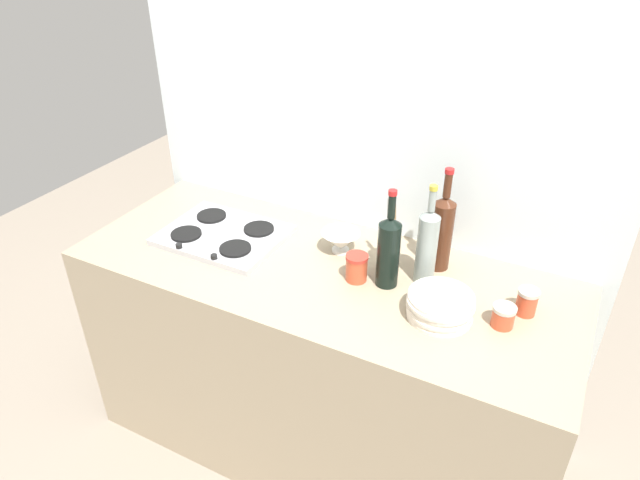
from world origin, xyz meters
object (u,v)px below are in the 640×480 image
(stovetop_hob, at_px, (223,235))
(plate_stack, at_px, (440,306))
(wine_bottle_mid_right, at_px, (442,231))
(condiment_jar_rear, at_px, (357,267))
(wine_bottle_leftmost, at_px, (389,250))
(condiment_jar_spare, at_px, (503,316))
(utensil_crock, at_px, (389,247))
(condiment_jar_front, at_px, (527,302))
(wine_bottle_mid_left, at_px, (427,245))
(mixing_bowl, at_px, (341,241))

(stovetop_hob, bearing_deg, plate_stack, -4.98)
(wine_bottle_mid_right, xyz_separation_m, condiment_jar_rear, (-0.22, -0.21, -0.10))
(wine_bottle_leftmost, distance_m, condiment_jar_spare, 0.41)
(wine_bottle_leftmost, bearing_deg, condiment_jar_spare, -6.03)
(utensil_crock, bearing_deg, condiment_jar_front, -6.92)
(stovetop_hob, distance_m, condiment_jar_rear, 0.57)
(stovetop_hob, xyz_separation_m, condiment_jar_rear, (0.57, -0.01, 0.04))
(wine_bottle_leftmost, relative_size, condiment_jar_front, 4.03)
(wine_bottle_mid_left, xyz_separation_m, condiment_jar_front, (0.34, -0.02, -0.10))
(wine_bottle_leftmost, height_order, condiment_jar_rear, wine_bottle_leftmost)
(plate_stack, distance_m, wine_bottle_mid_left, 0.22)
(mixing_bowl, relative_size, condiment_jar_front, 1.63)
(condiment_jar_rear, bearing_deg, wine_bottle_mid_right, 42.50)
(mixing_bowl, bearing_deg, condiment_jar_front, -5.01)
(plate_stack, relative_size, wine_bottle_mid_left, 0.59)
(stovetop_hob, height_order, condiment_jar_front, condiment_jar_front)
(condiment_jar_front, bearing_deg, wine_bottle_mid_left, 176.51)
(wine_bottle_mid_right, xyz_separation_m, condiment_jar_front, (0.33, -0.13, -0.10))
(utensil_crock, distance_m, condiment_jar_rear, 0.15)
(wine_bottle_mid_right, relative_size, condiment_jar_spare, 5.27)
(wine_bottle_mid_right, bearing_deg, wine_bottle_mid_left, -99.19)
(wine_bottle_leftmost, xyz_separation_m, wine_bottle_mid_right, (0.12, 0.18, 0.01))
(wine_bottle_mid_left, bearing_deg, wine_bottle_mid_right, 80.81)
(plate_stack, relative_size, wine_bottle_leftmost, 0.60)
(plate_stack, relative_size, condiment_jar_spare, 2.96)
(stovetop_hob, height_order, plate_stack, plate_stack)
(stovetop_hob, height_order, wine_bottle_mid_right, wine_bottle_mid_right)
(mixing_bowl, distance_m, condiment_jar_spare, 0.64)
(plate_stack, height_order, wine_bottle_leftmost, wine_bottle_leftmost)
(condiment_jar_front, height_order, condiment_jar_spare, condiment_jar_front)
(utensil_crock, relative_size, condiment_jar_rear, 2.91)
(wine_bottle_leftmost, relative_size, mixing_bowl, 2.47)
(wine_bottle_mid_left, height_order, utensil_crock, wine_bottle_mid_left)
(wine_bottle_leftmost, xyz_separation_m, condiment_jar_rear, (-0.10, -0.03, -0.09))
(wine_bottle_mid_right, xyz_separation_m, condiment_jar_spare, (0.27, -0.22, -0.11))
(wine_bottle_leftmost, height_order, wine_bottle_mid_right, wine_bottle_mid_right)
(mixing_bowl, relative_size, condiment_jar_rear, 1.46)
(wine_bottle_mid_right, bearing_deg, condiment_jar_front, -21.38)
(mixing_bowl, bearing_deg, plate_stack, -24.51)
(stovetop_hob, relative_size, utensil_crock, 1.57)
(wine_bottle_leftmost, height_order, utensil_crock, wine_bottle_leftmost)
(plate_stack, bearing_deg, mixing_bowl, 155.49)
(wine_bottle_leftmost, height_order, condiment_jar_spare, wine_bottle_leftmost)
(wine_bottle_mid_left, height_order, wine_bottle_mid_right, wine_bottle_mid_right)
(wine_bottle_leftmost, bearing_deg, wine_bottle_mid_left, 34.72)
(utensil_crock, bearing_deg, wine_bottle_mid_left, -14.86)
(wine_bottle_leftmost, relative_size, wine_bottle_mid_left, 0.98)
(wine_bottle_leftmost, bearing_deg, condiment_jar_rear, -166.01)
(utensil_crock, distance_m, condiment_jar_front, 0.49)
(wine_bottle_leftmost, distance_m, wine_bottle_mid_right, 0.22)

